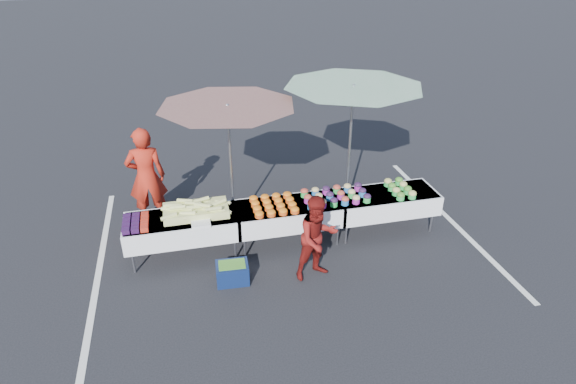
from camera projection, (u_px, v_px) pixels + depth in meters
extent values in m
plane|color=black|center=(288.00, 241.00, 8.59)|extent=(80.00, 80.00, 0.00)
cube|color=silver|center=(100.00, 267.00, 7.93)|extent=(0.10, 5.00, 0.00)
cube|color=silver|center=(450.00, 219.00, 9.24)|extent=(0.10, 5.00, 0.00)
cube|color=white|center=(181.00, 219.00, 7.87)|extent=(1.80, 0.75, 0.04)
cube|color=white|center=(182.00, 227.00, 7.94)|extent=(1.86, 0.81, 0.36)
cylinder|color=slate|center=(134.00, 263.00, 7.70)|extent=(0.04, 0.04, 0.39)
cylinder|color=slate|center=(135.00, 242.00, 8.21)|extent=(0.04, 0.04, 0.39)
cylinder|color=slate|center=(235.00, 249.00, 8.04)|extent=(0.04, 0.04, 0.39)
cylinder|color=slate|center=(231.00, 230.00, 8.54)|extent=(0.04, 0.04, 0.39)
cube|color=white|center=(288.00, 206.00, 8.24)|extent=(1.80, 0.75, 0.04)
cube|color=white|center=(288.00, 214.00, 8.32)|extent=(1.86, 0.81, 0.36)
cylinder|color=slate|center=(245.00, 248.00, 8.07)|extent=(0.04, 0.04, 0.39)
cylinder|color=slate|center=(240.00, 229.00, 8.58)|extent=(0.04, 0.04, 0.39)
cylinder|color=slate|center=(337.00, 235.00, 8.41)|extent=(0.04, 0.04, 0.39)
cylinder|color=slate|center=(327.00, 218.00, 8.91)|extent=(0.04, 0.04, 0.39)
cube|color=white|center=(386.00, 194.00, 8.61)|extent=(1.80, 0.75, 0.04)
cube|color=white|center=(385.00, 202.00, 8.69)|extent=(1.86, 0.81, 0.36)
cylinder|color=slate|center=(346.00, 234.00, 8.44)|extent=(0.04, 0.04, 0.39)
cylinder|color=slate|center=(335.00, 217.00, 8.95)|extent=(0.04, 0.04, 0.39)
cylinder|color=slate|center=(431.00, 222.00, 8.78)|extent=(0.04, 0.04, 0.39)
cylinder|color=slate|center=(416.00, 207.00, 9.28)|extent=(0.04, 0.04, 0.39)
cube|color=black|center=(126.00, 231.00, 7.43)|extent=(0.12, 0.12, 0.08)
cube|color=black|center=(126.00, 226.00, 7.55)|extent=(0.12, 0.12, 0.08)
cube|color=black|center=(127.00, 222.00, 7.67)|extent=(0.12, 0.12, 0.08)
cube|color=black|center=(127.00, 217.00, 7.79)|extent=(0.12, 0.12, 0.08)
cube|color=black|center=(135.00, 230.00, 7.46)|extent=(0.12, 0.12, 0.08)
cube|color=black|center=(135.00, 225.00, 7.58)|extent=(0.12, 0.12, 0.08)
cube|color=black|center=(136.00, 221.00, 7.70)|extent=(0.12, 0.12, 0.08)
cube|color=black|center=(136.00, 216.00, 7.82)|extent=(0.12, 0.12, 0.08)
cube|color=#AB2B12|center=(144.00, 229.00, 7.49)|extent=(0.12, 0.12, 0.08)
cube|color=#AB2B12|center=(145.00, 224.00, 7.61)|extent=(0.12, 0.12, 0.08)
cube|color=#AB2B12|center=(145.00, 219.00, 7.73)|extent=(0.12, 0.12, 0.08)
cube|color=#AB2B12|center=(145.00, 215.00, 7.85)|extent=(0.12, 0.12, 0.08)
cube|color=#C6C866|center=(196.00, 211.00, 7.92)|extent=(1.05, 0.55, 0.14)
cylinder|color=#C6C866|center=(213.00, 202.00, 8.10)|extent=(0.27, 0.09, 0.10)
cylinder|color=#C6C866|center=(172.00, 206.00, 7.83)|extent=(0.27, 0.14, 0.07)
cylinder|color=#C6C866|center=(203.00, 205.00, 7.78)|extent=(0.27, 0.14, 0.09)
cylinder|color=#C6C866|center=(169.00, 210.00, 7.84)|extent=(0.27, 0.15, 0.10)
cylinder|color=#C6C866|center=(185.00, 209.00, 7.79)|extent=(0.27, 0.15, 0.08)
cylinder|color=#C6C866|center=(193.00, 203.00, 7.89)|extent=(0.27, 0.10, 0.10)
cylinder|color=#C6C866|center=(193.00, 207.00, 7.78)|extent=(0.27, 0.07, 0.08)
cylinder|color=#C6C866|center=(188.00, 213.00, 7.70)|extent=(0.27, 0.14, 0.09)
cylinder|color=#C6C866|center=(185.00, 201.00, 8.01)|extent=(0.27, 0.12, 0.08)
cylinder|color=#C6C866|center=(223.00, 202.00, 8.07)|extent=(0.27, 0.16, 0.08)
cylinder|color=#C6C866|center=(176.00, 209.00, 7.78)|extent=(0.27, 0.11, 0.07)
cylinder|color=#C6C866|center=(191.00, 217.00, 7.69)|extent=(0.27, 0.10, 0.07)
cylinder|color=#C6C866|center=(201.00, 200.00, 8.01)|extent=(0.27, 0.12, 0.08)
cylinder|color=#C6C866|center=(169.00, 217.00, 7.60)|extent=(0.27, 0.15, 0.08)
cylinder|color=#C6C866|center=(174.00, 206.00, 7.82)|extent=(0.27, 0.10, 0.08)
cylinder|color=#C6C866|center=(209.00, 206.00, 7.88)|extent=(0.27, 0.16, 0.10)
cylinder|color=#C6C866|center=(178.00, 207.00, 7.73)|extent=(0.27, 0.12, 0.09)
cylinder|color=#C6C866|center=(213.00, 209.00, 7.72)|extent=(0.27, 0.09, 0.07)
cylinder|color=#C6C866|center=(217.00, 211.00, 7.79)|extent=(0.27, 0.10, 0.09)
cylinder|color=#C6C866|center=(212.00, 210.00, 7.83)|extent=(0.27, 0.12, 0.09)
cylinder|color=#C6C866|center=(201.00, 201.00, 8.12)|extent=(0.27, 0.10, 0.08)
cylinder|color=#C6C866|center=(218.00, 203.00, 7.93)|extent=(0.27, 0.14, 0.10)
cylinder|color=#C6C866|center=(214.00, 201.00, 8.14)|extent=(0.27, 0.12, 0.07)
cylinder|color=#C6C866|center=(210.00, 202.00, 8.11)|extent=(0.27, 0.07, 0.10)
cylinder|color=#C6C866|center=(223.00, 213.00, 7.79)|extent=(0.27, 0.09, 0.10)
cube|color=white|center=(201.00, 224.00, 7.65)|extent=(0.30, 0.25, 0.05)
cylinder|color=#C54915|center=(259.00, 216.00, 7.87)|extent=(0.15, 0.15, 0.05)
ellipsoid|color=orange|center=(259.00, 214.00, 7.85)|extent=(0.15, 0.15, 0.08)
cylinder|color=#C54915|center=(257.00, 210.00, 8.02)|extent=(0.15, 0.15, 0.05)
ellipsoid|color=orange|center=(257.00, 208.00, 8.00)|extent=(0.15, 0.15, 0.08)
cylinder|color=#C54915|center=(255.00, 205.00, 8.17)|extent=(0.15, 0.15, 0.05)
ellipsoid|color=orange|center=(255.00, 203.00, 8.15)|extent=(0.15, 0.15, 0.08)
cylinder|color=#C54915|center=(254.00, 200.00, 8.33)|extent=(0.15, 0.15, 0.05)
ellipsoid|color=orange|center=(254.00, 198.00, 8.31)|extent=(0.15, 0.15, 0.08)
cylinder|color=#C54915|center=(271.00, 214.00, 7.91)|extent=(0.15, 0.15, 0.05)
ellipsoid|color=orange|center=(271.00, 212.00, 7.89)|extent=(0.15, 0.15, 0.08)
cylinder|color=#C54915|center=(269.00, 209.00, 8.06)|extent=(0.15, 0.15, 0.05)
ellipsoid|color=orange|center=(269.00, 207.00, 8.04)|extent=(0.15, 0.15, 0.08)
cylinder|color=#C54915|center=(267.00, 204.00, 8.21)|extent=(0.15, 0.15, 0.05)
ellipsoid|color=orange|center=(267.00, 202.00, 8.20)|extent=(0.15, 0.15, 0.08)
cylinder|color=#C54915|center=(265.00, 199.00, 8.37)|extent=(0.15, 0.15, 0.05)
ellipsoid|color=orange|center=(265.00, 197.00, 8.35)|extent=(0.15, 0.15, 0.08)
cylinder|color=#C54915|center=(283.00, 213.00, 7.95)|extent=(0.15, 0.15, 0.05)
ellipsoid|color=orange|center=(283.00, 211.00, 7.93)|extent=(0.15, 0.15, 0.08)
cylinder|color=#C54915|center=(281.00, 207.00, 8.10)|extent=(0.15, 0.15, 0.05)
ellipsoid|color=orange|center=(281.00, 205.00, 8.08)|extent=(0.15, 0.15, 0.08)
cylinder|color=#C54915|center=(278.00, 202.00, 8.26)|extent=(0.15, 0.15, 0.05)
ellipsoid|color=orange|center=(278.00, 200.00, 8.24)|extent=(0.15, 0.15, 0.08)
cylinder|color=#C54915|center=(276.00, 197.00, 8.41)|extent=(0.15, 0.15, 0.05)
ellipsoid|color=orange|center=(276.00, 195.00, 8.39)|extent=(0.15, 0.15, 0.08)
cylinder|color=#C54915|center=(295.00, 211.00, 7.99)|extent=(0.15, 0.15, 0.05)
ellipsoid|color=orange|center=(295.00, 209.00, 7.97)|extent=(0.15, 0.15, 0.08)
cylinder|color=#C54915|center=(292.00, 206.00, 8.14)|extent=(0.15, 0.15, 0.05)
ellipsoid|color=orange|center=(292.00, 204.00, 8.12)|extent=(0.15, 0.15, 0.08)
cylinder|color=#C54915|center=(290.00, 201.00, 8.30)|extent=(0.15, 0.15, 0.05)
ellipsoid|color=orange|center=(290.00, 199.00, 8.28)|extent=(0.15, 0.15, 0.08)
cylinder|color=#C54915|center=(287.00, 196.00, 8.45)|extent=(0.15, 0.15, 0.05)
ellipsoid|color=orange|center=(287.00, 194.00, 8.43)|extent=(0.15, 0.15, 0.08)
cylinder|color=#2565AF|center=(311.00, 206.00, 8.09)|extent=(0.13, 0.13, 0.10)
ellipsoid|color=maroon|center=(311.00, 203.00, 8.06)|extent=(0.14, 0.14, 0.10)
cylinder|color=#9A2190|center=(308.00, 200.00, 8.28)|extent=(0.13, 0.13, 0.10)
ellipsoid|color=maroon|center=(308.00, 197.00, 8.25)|extent=(0.14, 0.14, 0.10)
cylinder|color=green|center=(304.00, 194.00, 8.47)|extent=(0.13, 0.13, 0.10)
ellipsoid|color=maroon|center=(304.00, 191.00, 8.44)|extent=(0.14, 0.14, 0.10)
cylinder|color=#9A2190|center=(323.00, 205.00, 8.13)|extent=(0.13, 0.13, 0.10)
ellipsoid|color=tan|center=(323.00, 202.00, 8.10)|extent=(0.14, 0.14, 0.10)
cylinder|color=green|center=(319.00, 199.00, 8.32)|extent=(0.13, 0.13, 0.10)
ellipsoid|color=tan|center=(319.00, 196.00, 8.29)|extent=(0.14, 0.14, 0.10)
cylinder|color=#2565AF|center=(315.00, 193.00, 8.51)|extent=(0.13, 0.13, 0.10)
ellipsoid|color=tan|center=(315.00, 190.00, 8.48)|extent=(0.14, 0.14, 0.10)
cylinder|color=green|center=(334.00, 203.00, 8.17)|extent=(0.13, 0.13, 0.10)
ellipsoid|color=black|center=(334.00, 200.00, 8.14)|extent=(0.14, 0.14, 0.10)
cylinder|color=#2565AF|center=(330.00, 197.00, 8.36)|extent=(0.13, 0.13, 0.10)
ellipsoid|color=black|center=(330.00, 194.00, 8.33)|extent=(0.14, 0.14, 0.10)
cylinder|color=#9A2190|center=(326.00, 192.00, 8.55)|extent=(0.13, 0.13, 0.10)
ellipsoid|color=black|center=(326.00, 189.00, 8.52)|extent=(0.14, 0.14, 0.10)
cylinder|color=#2565AF|center=(345.00, 202.00, 8.21)|extent=(0.13, 0.13, 0.10)
ellipsoid|color=maroon|center=(345.00, 199.00, 8.19)|extent=(0.14, 0.14, 0.10)
cylinder|color=#9A2190|center=(341.00, 196.00, 8.40)|extent=(0.13, 0.13, 0.10)
ellipsoid|color=maroon|center=(341.00, 193.00, 8.37)|extent=(0.14, 0.14, 0.10)
cylinder|color=green|center=(337.00, 190.00, 8.59)|extent=(0.13, 0.13, 0.10)
ellipsoid|color=maroon|center=(337.00, 187.00, 8.56)|extent=(0.14, 0.14, 0.10)
cylinder|color=#9A2190|center=(356.00, 201.00, 8.25)|extent=(0.13, 0.13, 0.10)
ellipsoid|color=tan|center=(356.00, 198.00, 8.23)|extent=(0.14, 0.14, 0.10)
cylinder|color=green|center=(352.00, 195.00, 8.44)|extent=(0.13, 0.13, 0.10)
ellipsoid|color=tan|center=(352.00, 192.00, 8.41)|extent=(0.14, 0.14, 0.10)
cylinder|color=#2565AF|center=(347.00, 189.00, 8.63)|extent=(0.13, 0.13, 0.10)
ellipsoid|color=tan|center=(348.00, 186.00, 8.60)|extent=(0.14, 0.14, 0.10)
cylinder|color=green|center=(367.00, 199.00, 8.30)|extent=(0.13, 0.13, 0.10)
ellipsoid|color=black|center=(367.00, 196.00, 8.27)|extent=(0.14, 0.14, 0.10)
cylinder|color=#2565AF|center=(362.00, 194.00, 8.48)|extent=(0.13, 0.13, 0.10)
ellipsoid|color=black|center=(363.00, 191.00, 8.46)|extent=(0.14, 0.14, 0.10)
cylinder|color=#9A2190|center=(358.00, 188.00, 8.67)|extent=(0.13, 0.13, 0.10)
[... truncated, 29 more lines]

